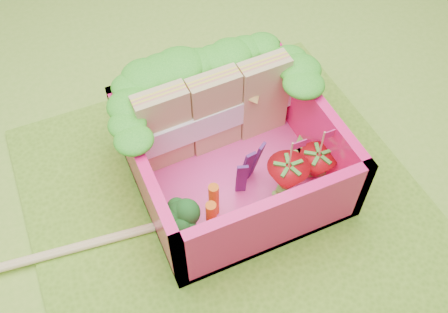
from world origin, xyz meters
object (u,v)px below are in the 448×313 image
strawberry_left (287,179)px  bento_box (232,151)px  strawberry_right (316,167)px  chopsticks (98,242)px  sandwich_stack (215,112)px  broccoli (183,217)px

strawberry_left → bento_box: bearing=130.7°
strawberry_right → chopsticks: bearing=174.6°
strawberry_left → sandwich_stack: bearing=112.9°
sandwich_stack → chopsticks: size_ratio=0.46×
bento_box → strawberry_right: bearing=-29.9°
broccoli → chopsticks: (-0.54, 0.17, -0.20)m
bento_box → strawberry_left: size_ratio=2.50×
sandwich_stack → strawberry_left: (0.26, -0.60, -0.17)m
sandwich_stack → chopsticks: (-1.03, -0.45, -0.34)m
bento_box → sandwich_stack: 0.31m
sandwich_stack → chopsticks: 1.17m
strawberry_right → sandwich_stack: bearing=130.0°
strawberry_left → strawberry_right: strawberry_left is taller
bento_box → chopsticks: 1.06m
strawberry_right → broccoli: bearing=-178.3°
bento_box → chopsticks: size_ratio=0.52×
broccoli → strawberry_right: bearing=1.7°
sandwich_stack → chopsticks: bearing=-156.5°
sandwich_stack → strawberry_left: size_ratio=2.23×
bento_box → chopsticks: (-1.02, -0.14, -0.25)m
strawberry_left → chopsticks: (-1.28, 0.16, -0.17)m
bento_box → sandwich_stack: bearing=89.0°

